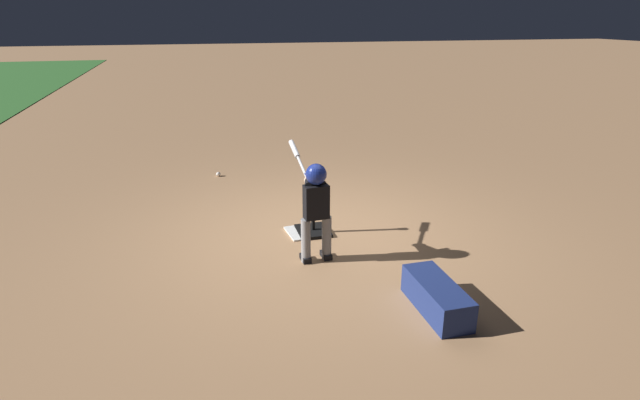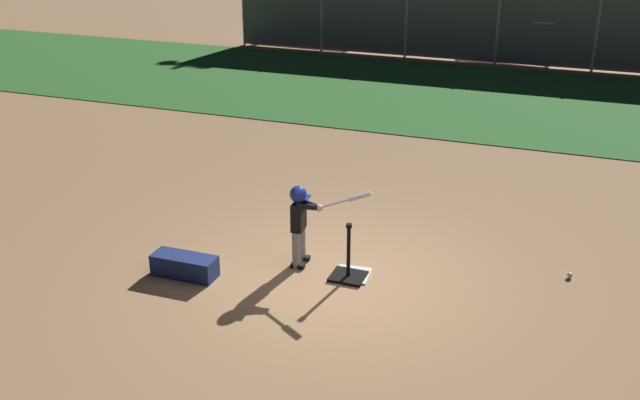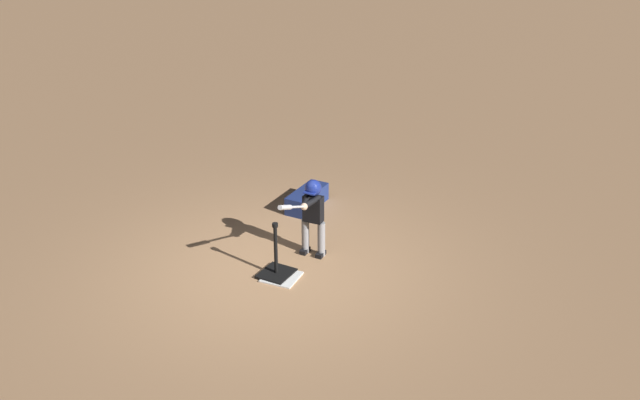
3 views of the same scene
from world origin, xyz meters
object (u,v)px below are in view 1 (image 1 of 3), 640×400
batting_tee (313,225)px  baseball (218,174)px  batter_child (315,199)px  equipment_bag (437,297)px

batting_tee → baseball: 2.83m
batting_tee → batter_child: bearing=168.0°
batting_tee → batter_child: size_ratio=0.66×
batting_tee → equipment_bag: bearing=-161.4°
baseball → equipment_bag: 4.92m
baseball → equipment_bag: bearing=-160.3°
baseball → batting_tee: bearing=-159.6°
batter_child → baseball: batter_child is taller
batting_tee → equipment_bag: 2.09m
batter_child → equipment_bag: bearing=-147.7°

